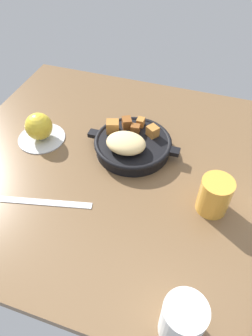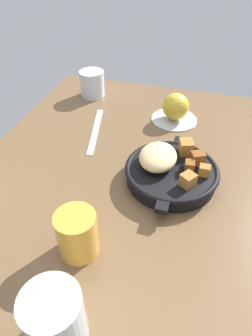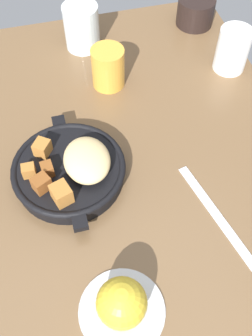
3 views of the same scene
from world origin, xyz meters
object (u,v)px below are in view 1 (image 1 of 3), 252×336
red_apple (39,126)px  juice_glass_amber (215,195)px  cast_iron_skillet (132,144)px  white_creamer_pitcher (182,321)px  butter_knife (45,202)px

red_apple → juice_glass_amber: bearing=169.3°
cast_iron_skillet → white_creamer_pitcher: bearing=117.9°
cast_iron_skillet → juice_glass_amber: size_ratio=2.82×
cast_iron_skillet → butter_knife: size_ratio=1.13×
red_apple → butter_knife: 22.56cm
red_apple → juice_glass_amber: (-46.64, 8.80, 0.10)cm
red_apple → white_creamer_pitcher: bearing=141.8°
cast_iron_skillet → butter_knife: 25.91cm
butter_knife → white_creamer_pitcher: white_creamer_pitcher is taller
butter_knife → juice_glass_amber: 37.04cm
butter_knife → cast_iron_skillet: bearing=-134.1°
cast_iron_skillet → juice_glass_amber: 24.97cm
red_apple → juice_glass_amber: size_ratio=0.84×
red_apple → white_creamer_pitcher: size_ratio=0.76×
red_apple → cast_iron_skillet: bearing=-173.2°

